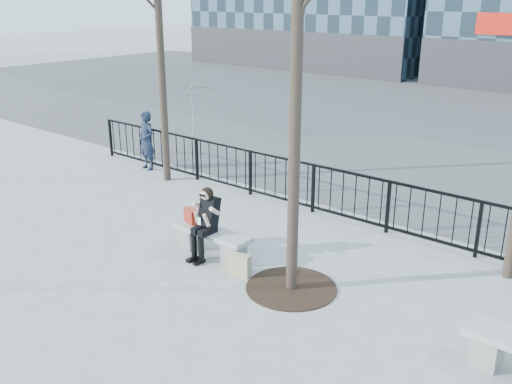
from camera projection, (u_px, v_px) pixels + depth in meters
The scene contains 10 objects.
ground at pixel (212, 254), 10.57m from camera, with size 120.00×120.00×0.00m, color gray.
street_surface at pixel (488, 121), 21.47m from camera, with size 60.00×23.00×0.01m, color #474747.
railing at pixel (306, 186), 12.57m from camera, with size 14.00×0.06×1.10m.
tree_grate at pixel (291, 288), 9.35m from camera, with size 1.50×1.50×0.02m, color black.
bench_main at pixel (212, 239), 10.47m from camera, with size 1.65×0.46×0.49m.
seated_woman at pixel (205, 223), 10.23m from camera, with size 0.50×0.64×1.34m.
handbag at pixel (191, 216), 10.70m from camera, with size 0.34×0.16×0.28m, color maroon.
shopping_bag at pixel (239, 265), 9.73m from camera, with size 0.41×0.15×0.39m, color beige.
standing_man at pixel (146, 141), 15.42m from camera, with size 0.58×0.38×1.60m, color black.
vendor_umbrella at pixel (192, 111), 18.78m from camera, with size 1.96×2.00×1.80m, color gold.
Camera 1 is at (6.75, -6.86, 4.59)m, focal length 40.00 mm.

